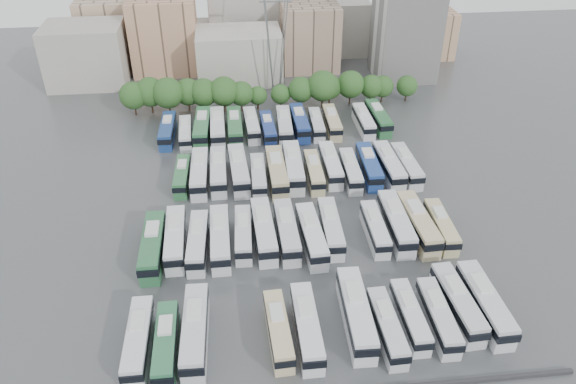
{
  "coord_description": "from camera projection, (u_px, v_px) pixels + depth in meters",
  "views": [
    {
      "loc": [
        -9.08,
        -71.44,
        52.51
      ],
      "look_at": [
        -0.57,
        3.61,
        3.0
      ],
      "focal_mm": 35.0,
      "sensor_mm": 36.0,
      "label": 1
    }
  ],
  "objects": [
    {
      "name": "bus_r1_s5",
      "position": [
        264.0,
        230.0,
        83.37
      ],
      "size": [
        3.29,
        13.26,
        4.13
      ],
      "rotation": [
        0.0,
        0.0,
        0.03
      ],
      "color": "silver",
      "rests_on": "ground"
    },
    {
      "name": "bus_r3_s0",
      "position": [
        167.0,
        130.0,
        111.12
      ],
      "size": [
        2.95,
        12.05,
        3.76
      ],
      "rotation": [
        0.0,
        0.0,
        -0.03
      ],
      "color": "navy",
      "rests_on": "ground"
    },
    {
      "name": "bus_r2_s3",
      "position": [
        219.0,
        171.0,
        97.8
      ],
      "size": [
        2.78,
        12.67,
        3.97
      ],
      "rotation": [
        0.0,
        0.0,
        -0.0
      ],
      "color": "silver",
      "rests_on": "ground"
    },
    {
      "name": "bus_r0_s2",
      "position": [
        195.0,
        331.0,
        66.84
      ],
      "size": [
        3.24,
        13.22,
        4.12
      ],
      "rotation": [
        0.0,
        0.0,
        -0.03
      ],
      "color": "silver",
      "rests_on": "ground"
    },
    {
      "name": "bus_r1_s12",
      "position": [
        418.0,
        223.0,
        84.83
      ],
      "size": [
        3.4,
        13.49,
        4.2
      ],
      "rotation": [
        0.0,
        0.0,
        0.04
      ],
      "color": "beige",
      "rests_on": "ground"
    },
    {
      "name": "bus_r2_s13",
      "position": [
        406.0,
        165.0,
        99.58
      ],
      "size": [
        2.95,
        12.25,
        3.82
      ],
      "rotation": [
        0.0,
        0.0,
        0.02
      ],
      "color": "silver",
      "rests_on": "ground"
    },
    {
      "name": "bus_r1_s13",
      "position": [
        441.0,
        226.0,
        84.74
      ],
      "size": [
        2.77,
        11.3,
        3.53
      ],
      "rotation": [
        0.0,
        0.0,
        -0.03
      ],
      "color": "#CBC08B",
      "rests_on": "ground"
    },
    {
      "name": "bus_r0_s5",
      "position": [
        278.0,
        330.0,
        67.33
      ],
      "size": [
        2.91,
        11.35,
        3.53
      ],
      "rotation": [
        0.0,
        0.0,
        0.04
      ],
      "color": "beige",
      "rests_on": "ground"
    },
    {
      "name": "bus_r0_s13",
      "position": [
        485.0,
        303.0,
        70.73
      ],
      "size": [
        3.09,
        13.1,
        4.09
      ],
      "rotation": [
        0.0,
        0.0,
        0.02
      ],
      "color": "silver",
      "rests_on": "ground"
    },
    {
      "name": "bus_r3_s8",
      "position": [
        300.0,
        122.0,
        113.84
      ],
      "size": [
        2.88,
        12.55,
        3.93
      ],
      "rotation": [
        0.0,
        0.0,
        0.01
      ],
      "color": "navy",
      "rests_on": "ground"
    },
    {
      "name": "bus_r0_s0",
      "position": [
        138.0,
        340.0,
        65.85
      ],
      "size": [
        2.71,
        11.98,
        3.75
      ],
      "rotation": [
        0.0,
        0.0,
        -0.01
      ],
      "color": "silver",
      "rests_on": "ground"
    },
    {
      "name": "bus_r1_s1",
      "position": [
        175.0,
        238.0,
        81.86
      ],
      "size": [
        3.02,
        12.78,
        3.99
      ],
      "rotation": [
        0.0,
        0.0,
        0.02
      ],
      "color": "silver",
      "rests_on": "ground"
    },
    {
      "name": "bus_r3_s7",
      "position": [
        284.0,
        125.0,
        112.72
      ],
      "size": [
        3.34,
        12.79,
        3.98
      ],
      "rotation": [
        0.0,
        0.0,
        -0.05
      ],
      "color": "silver",
      "rests_on": "ground"
    },
    {
      "name": "bus_r2_s4",
      "position": [
        239.0,
        170.0,
        97.96
      ],
      "size": [
        3.56,
        13.54,
        4.21
      ],
      "rotation": [
        0.0,
        0.0,
        0.05
      ],
      "color": "silver",
      "rests_on": "ground"
    },
    {
      "name": "bus_r2_s6",
      "position": [
        277.0,
        172.0,
        97.32
      ],
      "size": [
        3.05,
        13.51,
        4.23
      ],
      "rotation": [
        0.0,
        0.0,
        0.01
      ],
      "color": "tan",
      "rests_on": "ground"
    },
    {
      "name": "bus_r0_s1",
      "position": [
        166.0,
        344.0,
        65.46
      ],
      "size": [
        2.53,
        11.48,
        3.6
      ],
      "rotation": [
        0.0,
        0.0,
        0.0
      ],
      "color": "#2F6D46",
      "rests_on": "ground"
    },
    {
      "name": "bus_r3_s3",
      "position": [
        218.0,
        127.0,
        111.86
      ],
      "size": [
        2.98,
        13.09,
        4.1
      ],
      "rotation": [
        0.0,
        0.0,
        0.01
      ],
      "color": "silver",
      "rests_on": "ground"
    },
    {
      "name": "bus_r0_s11",
      "position": [
        438.0,
        316.0,
        69.14
      ],
      "size": [
        2.68,
        11.47,
        3.59
      ],
      "rotation": [
        0.0,
        0.0,
        -0.02
      ],
      "color": "silver",
      "rests_on": "ground"
    },
    {
      "name": "bus_r3_s9",
      "position": [
        316.0,
        124.0,
        113.77
      ],
      "size": [
        2.74,
        10.96,
        3.41
      ],
      "rotation": [
        0.0,
        0.0,
        -0.03
      ],
      "color": "silver",
      "rests_on": "ground"
    },
    {
      "name": "bus_r1_s10",
      "position": [
        375.0,
        228.0,
        84.27
      ],
      "size": [
        2.63,
        11.3,
        3.53
      ],
      "rotation": [
        0.0,
        0.0,
        -0.02
      ],
      "color": "silver",
      "rests_on": "ground"
    },
    {
      "name": "bus_r2_s2",
      "position": [
        200.0,
        173.0,
        97.21
      ],
      "size": [
        3.06,
        13.03,
        4.07
      ],
      "rotation": [
        0.0,
        0.0,
        -0.02
      ],
      "color": "silver",
      "rests_on": "ground"
    },
    {
      "name": "bus_r3_s6",
      "position": [
        268.0,
        128.0,
        112.09
      ],
      "size": [
        2.73,
        11.26,
        3.51
      ],
      "rotation": [
        0.0,
        0.0,
        0.03
      ],
      "color": "navy",
      "rests_on": "ground"
    },
    {
      "name": "bus_r1_s0",
      "position": [
        153.0,
        246.0,
        80.28
      ],
      "size": [
        2.93,
        13.19,
        4.14
      ],
      "rotation": [
        0.0,
        0.0,
        -0.0
      ],
      "color": "#2C673E",
      "rests_on": "ground"
    },
    {
      "name": "bus_r1_s11",
      "position": [
        396.0,
        222.0,
        84.97
      ],
      "size": [
        3.11,
        13.42,
        4.2
      ],
      "rotation": [
        0.0,
        0.0,
        -0.01
      ],
      "color": "silver",
      "rests_on": "ground"
    },
    {
      "name": "bus_r2_s5",
      "position": [
        258.0,
        176.0,
        96.88
      ],
      "size": [
        2.73,
        11.4,
        3.56
      ],
      "rotation": [
        0.0,
        0.0,
        -0.02
      ],
      "color": "silver",
      "rests_on": "ground"
    },
    {
      "name": "bus_r1_s2",
      "position": [
        198.0,
        242.0,
        81.32
      ],
      "size": [
        3.18,
        12.23,
        3.8
      ],
      "rotation": [
        0.0,
        0.0,
        -0.04
      ],
      "color": "silver",
      "rests_on": "ground"
    },
    {
      "name": "bus_r2_s1",
      "position": [
        182.0,
        176.0,
        97.07
      ],
      "size": [
        2.76,
        10.91,
        3.4
      ],
      "rotation": [
        0.0,
        0.0,
        -0.04
      ],
      "color": "#30703F",
      "rests_on": "ground"
    },
    {
      "name": "bus_r3_s4",
      "position": [
        235.0,
        127.0,
        112.06
      ],
      "size": [
        2.86,
        13.02,
        4.08
      ],
      "rotation": [
        0.0,
        0.0,
        0.0
      ],
      "color": "#2C683A",
      "rests_on": "ground"
    },
    {
      "name": "ground",
      "position": [
        294.0,
        220.0,
        89.01
      ],
      "size": [
        220.0,
        220.0,
        0.0
      ],
      "primitive_type": "plane",
      "color": "#424447",
      "rests_on": "ground"
    },
    {
      "name": "bus_r3_s1",
      "position": [
        185.0,
        133.0,
        110.56
      ],
      "size": [
        2.79,
        10.97,
        3.42
      ],
      "rotation": [
        0.0,
        0.0,
        0.04
      ],
      "color": "silver",
      "rests_on": "ground"
    },
    {
      "name": "bus_r2_s10",
      "position": [
        351.0,
        170.0,
        98.32
      ],
      "size": [
        2.88,
        11.68,
        3.64
      ],
      "rotation": [
        0.0,
        0.0,
        -0.03
      ],
      "color": "silver",
      "rests_on": "ground"
    },
    {
      "name": "bus_r1_s7",
      "position": [
        312.0,
        235.0,
        82.47
      ],
      "size": [
        3.35,
        12.89,
        4.01
      ],
      "rotation": [
        0.0,
        0.0,
        0.04
      ],
      "color": "white",
      "rests_on": "ground"
    },
    {
      "name": "bus_r2_s11",
      "position": [
        369.0,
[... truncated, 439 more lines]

